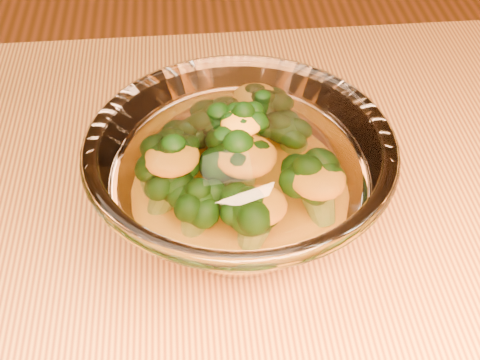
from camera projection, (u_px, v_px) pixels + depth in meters
name	position (u px, v px, depth m)	size (l,w,h in m)	color
glass_bowl	(240.00, 185.00, 0.55)	(0.25, 0.25, 0.11)	white
cheese_sauce	(240.00, 204.00, 0.56)	(0.13, 0.13, 0.04)	orange
broccoli_heap	(233.00, 163.00, 0.55)	(0.16, 0.17, 0.08)	black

